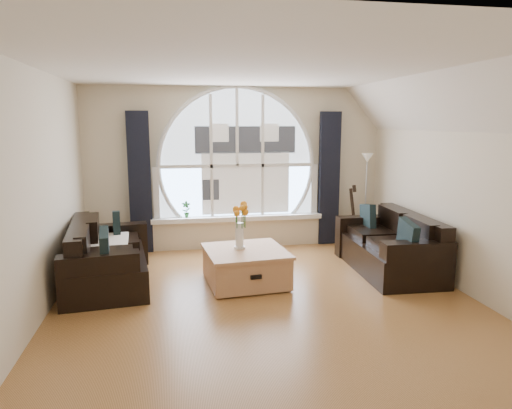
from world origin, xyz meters
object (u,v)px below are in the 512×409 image
coffee_chest (246,265)px  vase_flowers (239,220)px  sofa_left (108,254)px  floor_lamp (366,199)px  guitar (351,214)px  sofa_right (388,244)px  potted_plant (186,209)px

coffee_chest → vase_flowers: 0.61m
sofa_left → floor_lamp: 4.37m
coffee_chest → sofa_left: bearing=164.0°
guitar → coffee_chest: bearing=-161.4°
sofa_left → guitar: bearing=12.5°
sofa_left → sofa_right: sofa_right is taller
coffee_chest → vase_flowers: bearing=124.8°
floor_lamp → potted_plant: floor_lamp is taller
sofa_left → vase_flowers: vase_flowers is taller
sofa_right → guitar: 1.53m
coffee_chest → vase_flowers: vase_flowers is taller
vase_flowers → coffee_chest: bearing=-49.5°
sofa_left → potted_plant: 1.87m
floor_lamp → potted_plant: size_ratio=5.79×
floor_lamp → guitar: (-0.23, 0.08, -0.27)m
potted_plant → sofa_right: bearing=-30.4°
guitar → potted_plant: 2.86m
sofa_right → guitar: bearing=90.7°
coffee_chest → guitar: guitar is taller
guitar → sofa_left: bearing=179.3°
sofa_left → floor_lamp: bearing=10.5°
sofa_right → coffee_chest: bearing=-173.3°
vase_flowers → floor_lamp: floor_lamp is taller
guitar → potted_plant: (-2.85, 0.13, 0.16)m
guitar → floor_lamp: bearing=-38.4°
sofa_right → vase_flowers: size_ratio=2.65×
coffee_chest → guitar: (2.13, 1.70, 0.28)m
coffee_chest → floor_lamp: floor_lamp is taller
sofa_left → vase_flowers: bearing=-15.0°
guitar → potted_plant: bearing=157.4°
sofa_right → vase_flowers: 2.22m
sofa_left → guitar: 4.16m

